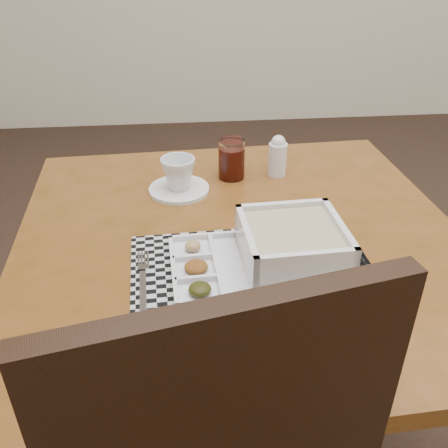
% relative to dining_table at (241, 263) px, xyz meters
% --- Properties ---
extents(dining_table, '(1.00, 1.00, 0.72)m').
position_rel_dining_table_xyz_m(dining_table, '(0.00, 0.00, 0.00)').
color(dining_table, '#52340E').
rests_on(dining_table, ground).
extents(placemat, '(0.48, 0.34, 0.00)m').
position_rel_dining_table_xyz_m(placemat, '(0.01, -0.13, 0.08)').
color(placemat, '#ABABB3').
rests_on(placemat, dining_table).
extents(serving_tray, '(0.34, 0.24, 0.09)m').
position_rel_dining_table_xyz_m(serving_tray, '(0.06, -0.12, 0.11)').
color(serving_tray, silver).
rests_on(serving_tray, placemat).
extents(fork, '(0.03, 0.19, 0.00)m').
position_rel_dining_table_xyz_m(fork, '(-0.20, -0.14, 0.08)').
color(fork, silver).
rests_on(fork, placemat).
extents(spoon, '(0.04, 0.18, 0.01)m').
position_rel_dining_table_xyz_m(spoon, '(0.20, -0.05, 0.08)').
color(spoon, silver).
rests_on(spoon, placemat).
extents(chopsticks, '(0.03, 0.24, 0.01)m').
position_rel_dining_table_xyz_m(chopsticks, '(0.23, -0.13, 0.08)').
color(chopsticks, black).
rests_on(chopsticks, placemat).
extents(saucer, '(0.15, 0.15, 0.01)m').
position_rel_dining_table_xyz_m(saucer, '(-0.13, 0.22, 0.08)').
color(saucer, silver).
rests_on(saucer, dining_table).
extents(cup, '(0.10, 0.10, 0.08)m').
position_rel_dining_table_xyz_m(cup, '(-0.13, 0.22, 0.12)').
color(cup, silver).
rests_on(cup, saucer).
extents(juice_glass, '(0.07, 0.07, 0.10)m').
position_rel_dining_table_xyz_m(juice_glass, '(0.01, 0.28, 0.12)').
color(juice_glass, white).
rests_on(juice_glass, dining_table).
extents(creamer_bottle, '(0.05, 0.05, 0.11)m').
position_rel_dining_table_xyz_m(creamer_bottle, '(0.13, 0.29, 0.13)').
color(creamer_bottle, silver).
rests_on(creamer_bottle, dining_table).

